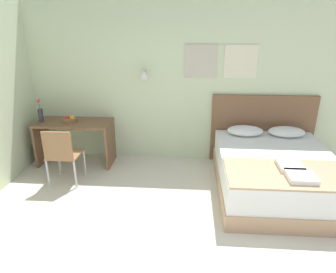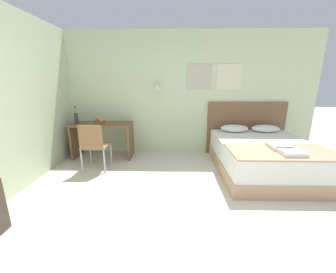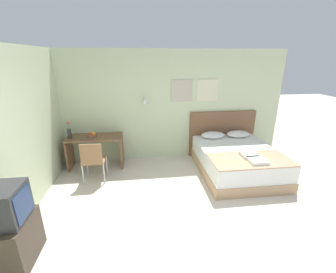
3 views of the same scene
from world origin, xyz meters
TOP-DOWN VIEW (x-y plane):
  - wall_back at (0.01, 2.80)m, footprint 5.82×0.31m
  - bed at (1.43, 1.72)m, footprint 1.60×1.98m
  - headboard at (1.43, 2.75)m, footprint 1.72×0.06m
  - pillow_left at (1.10, 2.48)m, footprint 0.58×0.37m
  - pillow_right at (1.75, 2.48)m, footprint 0.58×0.37m
  - throw_blanket at (1.43, 1.15)m, footprint 1.55×0.79m
  - folded_towel_near_foot at (1.45, 1.29)m, footprint 0.29×0.33m
  - folded_towel_mid_bed at (1.49, 1.01)m, footprint 0.32×0.32m
  - desk at (-1.72, 2.42)m, footprint 1.23×0.58m
  - desk_chair at (-1.65, 1.70)m, footprint 0.45×0.45m
  - fruit_bowl at (-1.77, 2.41)m, footprint 0.23×0.23m
  - flower_vase at (-2.24, 2.38)m, footprint 0.08×0.08m

SIDE VIEW (x-z plane):
  - bed at x=1.43m, z-range 0.00..0.56m
  - desk_chair at x=-1.65m, z-range 0.08..0.95m
  - desk at x=-1.72m, z-range 0.15..0.90m
  - throw_blanket at x=1.43m, z-range 0.57..0.59m
  - headboard at x=1.43m, z-range 0.00..1.17m
  - folded_towel_near_foot at x=1.45m, z-range 0.59..0.65m
  - folded_towel_mid_bed at x=1.49m, z-range 0.59..0.65m
  - pillow_left at x=1.10m, z-range 0.57..0.72m
  - pillow_right at x=1.75m, z-range 0.57..0.72m
  - fruit_bowl at x=-1.77m, z-range 0.73..0.84m
  - flower_vase at x=-2.24m, z-range 0.69..1.08m
  - wall_back at x=0.01m, z-range 0.00..2.65m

